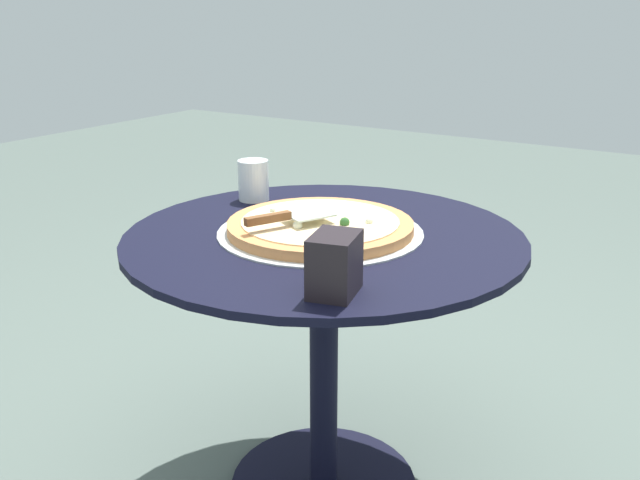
% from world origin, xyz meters
% --- Properties ---
extents(patio_table, '(0.93, 0.93, 0.70)m').
position_xyz_m(patio_table, '(0.00, 0.00, 0.52)').
color(patio_table, black).
rests_on(patio_table, ground).
extents(pizza_on_tray, '(0.48, 0.48, 0.05)m').
position_xyz_m(pizza_on_tray, '(-0.01, -0.00, 0.71)').
color(pizza_on_tray, silver).
rests_on(pizza_on_tray, patio_table).
extents(pizza_server, '(0.13, 0.21, 0.02)m').
position_xyz_m(pizza_server, '(-0.05, -0.08, 0.75)').
color(pizza_server, silver).
rests_on(pizza_server, pizza_on_tray).
extents(drinking_cup, '(0.08, 0.08, 0.11)m').
position_xyz_m(drinking_cup, '(-0.32, 0.15, 0.75)').
color(drinking_cup, silver).
rests_on(drinking_cup, patio_table).
extents(napkin_dispenser, '(0.10, 0.12, 0.11)m').
position_xyz_m(napkin_dispenser, '(0.20, -0.29, 0.75)').
color(napkin_dispenser, black).
rests_on(napkin_dispenser, patio_table).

